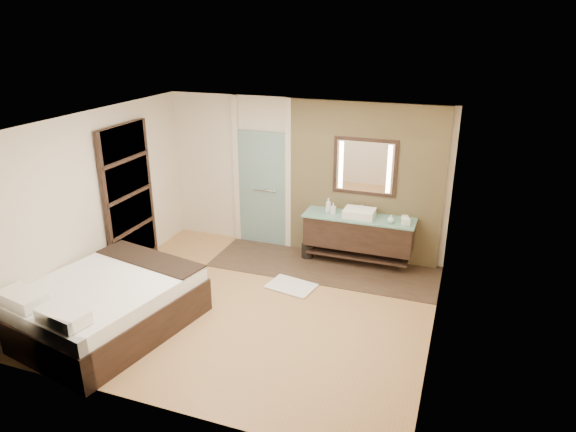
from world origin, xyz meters
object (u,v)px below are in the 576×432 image
at_px(vanity, 359,232).
at_px(waste_bin, 307,251).
at_px(bed, 106,305).
at_px(mirror_unit, 365,167).

distance_m(vanity, waste_bin, 0.98).
relative_size(vanity, waste_bin, 7.09).
bearing_deg(waste_bin, bed, -121.60).
distance_m(mirror_unit, waste_bin, 1.78).
xyz_separation_m(mirror_unit, bed, (-2.72, -3.31, -1.30)).
xyz_separation_m(vanity, mirror_unit, (0.00, 0.24, 1.07)).
height_order(vanity, mirror_unit, mirror_unit).
bearing_deg(mirror_unit, bed, -129.40).
relative_size(vanity, bed, 0.74).
bearing_deg(vanity, bed, -131.51).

